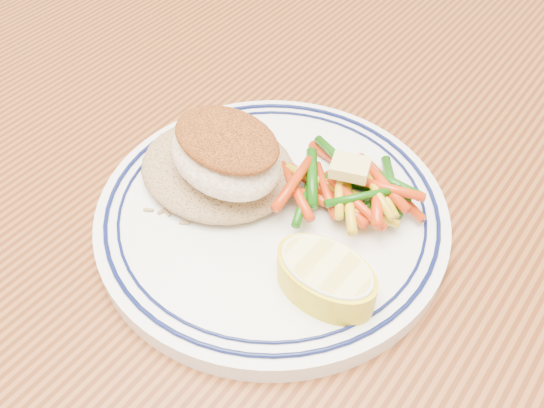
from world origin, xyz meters
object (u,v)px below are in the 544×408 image
(dining_table, at_px, (260,276))
(lemon_wedge, at_px, (326,277))
(plate, at_px, (272,214))
(rice_pilaf, at_px, (218,165))
(vegetable_pile, at_px, (348,189))
(fish_fillet, at_px, (225,153))

(dining_table, bearing_deg, lemon_wedge, -28.12)
(plate, bearing_deg, dining_table, 150.64)
(rice_pilaf, height_order, vegetable_pile, vegetable_pile)
(rice_pilaf, height_order, fish_fillet, fish_fillet)
(plate, distance_m, fish_fillet, 0.06)
(lemon_wedge, bearing_deg, vegetable_pile, 111.85)
(vegetable_pile, bearing_deg, lemon_wedge, -68.15)
(rice_pilaf, relative_size, vegetable_pile, 1.07)
(dining_table, distance_m, lemon_wedge, 0.16)
(rice_pilaf, distance_m, vegetable_pile, 0.10)
(dining_table, distance_m, plate, 0.11)
(dining_table, bearing_deg, vegetable_pile, 22.07)
(lemon_wedge, bearing_deg, fish_fillet, 164.00)
(rice_pilaf, distance_m, lemon_wedge, 0.13)
(dining_table, xyz_separation_m, lemon_wedge, (0.09, -0.05, 0.13))
(dining_table, bearing_deg, plate, -29.36)
(fish_fillet, relative_size, lemon_wedge, 1.36)
(fish_fillet, height_order, vegetable_pile, fish_fillet)
(plate, xyz_separation_m, fish_fillet, (-0.04, -0.01, 0.04))
(fish_fillet, xyz_separation_m, vegetable_pile, (0.07, 0.04, -0.02))
(plate, relative_size, rice_pilaf, 2.10)
(fish_fillet, xyz_separation_m, lemon_wedge, (0.10, -0.03, -0.02))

